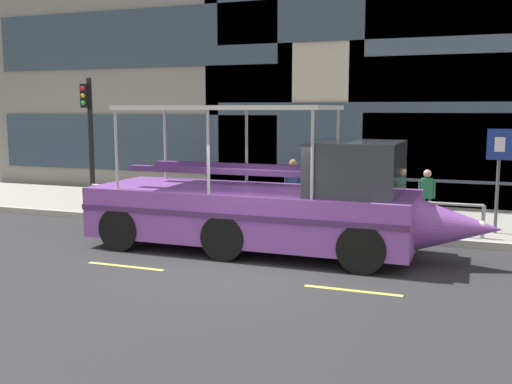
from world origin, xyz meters
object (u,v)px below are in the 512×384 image
(traffic_light_pole, at_px, (89,130))
(pedestrian_mid_left, at_px, (293,183))
(parking_sign, at_px, (499,163))
(duck_tour_boat, at_px, (274,204))
(pedestrian_near_bow, at_px, (427,192))

(traffic_light_pole, distance_m, pedestrian_mid_left, 6.58)
(parking_sign, xyz_separation_m, pedestrian_mid_left, (-5.38, 0.26, -0.75))
(duck_tour_boat, xyz_separation_m, pedestrian_near_bow, (3.11, 3.36, -0.00))
(pedestrian_near_bow, distance_m, pedestrian_mid_left, 3.67)
(traffic_light_pole, height_order, pedestrian_mid_left, traffic_light_pole)
(traffic_light_pole, xyz_separation_m, parking_sign, (11.78, 0.34, -0.68))
(traffic_light_pole, relative_size, pedestrian_near_bow, 2.67)
(parking_sign, relative_size, pedestrian_near_bow, 1.72)
(traffic_light_pole, xyz_separation_m, duck_tour_boat, (6.96, -2.72, -1.53))
(duck_tour_boat, bearing_deg, traffic_light_pole, 158.69)
(pedestrian_mid_left, bearing_deg, parking_sign, -2.72)
(parking_sign, height_order, pedestrian_near_bow, parking_sign)
(traffic_light_pole, relative_size, duck_tour_boat, 0.43)
(pedestrian_near_bow, bearing_deg, parking_sign, -10.07)
(traffic_light_pole, height_order, duck_tour_boat, traffic_light_pole)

